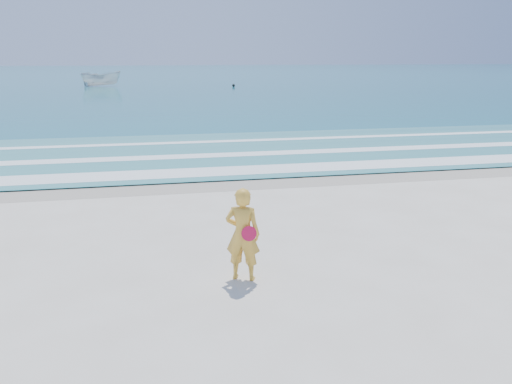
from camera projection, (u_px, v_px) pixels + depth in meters
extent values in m
plane|color=silver|center=(309.00, 323.00, 7.61)|extent=(400.00, 400.00, 0.00)
cube|color=#B2A893|center=(226.00, 182.00, 16.12)|extent=(400.00, 2.40, 0.00)
cube|color=#19727F|center=(163.00, 74.00, 106.85)|extent=(400.00, 190.00, 0.04)
cube|color=#59B7AD|center=(209.00, 152.00, 20.83)|extent=(400.00, 10.00, 0.01)
cube|color=white|center=(221.00, 171.00, 17.33)|extent=(400.00, 1.40, 0.01)
cube|color=white|center=(211.00, 155.00, 20.08)|extent=(400.00, 0.90, 0.01)
cube|color=white|center=(203.00, 142.00, 23.19)|extent=(400.00, 0.60, 0.01)
imported|color=silver|center=(101.00, 79.00, 64.56)|extent=(5.04, 1.99, 1.93)
sphere|color=black|center=(234.00, 85.00, 63.53)|extent=(0.37, 0.37, 0.37)
imported|color=gold|center=(243.00, 234.00, 8.90)|extent=(0.73, 0.62, 1.72)
cylinder|color=#D0123F|center=(249.00, 234.00, 8.73)|extent=(0.27, 0.08, 0.27)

